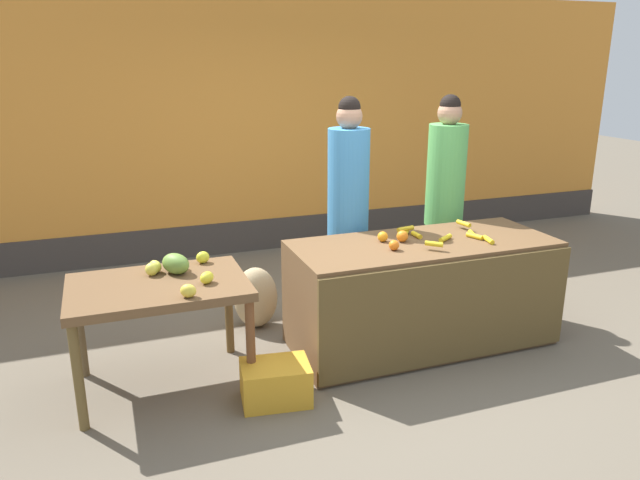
{
  "coord_description": "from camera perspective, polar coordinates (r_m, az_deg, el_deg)",
  "views": [
    {
      "loc": [
        -1.75,
        -3.79,
        2.15
      ],
      "look_at": [
        -0.3,
        0.15,
        0.88
      ],
      "focal_mm": 33.78,
      "sensor_mm": 36.0,
      "label": 1
    }
  ],
  "objects": [
    {
      "name": "ground_plane",
      "position": [
        4.7,
        4.18,
        -10.43
      ],
      "size": [
        24.0,
        24.0,
        0.0
      ],
      "primitive_type": "plane",
      "color": "#665B4C"
    },
    {
      "name": "banana_bunch_pile",
      "position": [
        4.71,
        11.77,
        0.54
      ],
      "size": [
        0.62,
        0.57,
        0.07
      ],
      "color": "gold",
      "rests_on": "fruit_stall_counter"
    },
    {
      "name": "vendor_woman_green_shirt",
      "position": [
        5.47,
        11.7,
        3.7
      ],
      "size": [
        0.34,
        0.34,
        1.86
      ],
      "color": "#33333D",
      "rests_on": "ground"
    },
    {
      "name": "fruit_stall_counter",
      "position": [
        4.72,
        9.64,
        -5.0
      ],
      "size": [
        2.0,
        0.84,
        0.83
      ],
      "color": "brown",
      "rests_on": "ground"
    },
    {
      "name": "produce_sack",
      "position": [
        5.01,
        -6.11,
        -5.44
      ],
      "size": [
        0.39,
        0.33,
        0.52
      ],
      "primitive_type": "ellipsoid",
      "rotation": [
        0.0,
        0.0,
        3.04
      ],
      "color": "tan",
      "rests_on": "ground"
    },
    {
      "name": "orange_pile",
      "position": [
        4.49,
        7.03,
        0.12
      ],
      "size": [
        0.23,
        0.3,
        0.09
      ],
      "color": "orange",
      "rests_on": "fruit_stall_counter"
    },
    {
      "name": "vendor_woman_blue_shirt",
      "position": [
        4.98,
        2.67,
        2.8
      ],
      "size": [
        0.34,
        0.34,
        1.87
      ],
      "color": "#33333D",
      "rests_on": "ground"
    },
    {
      "name": "side_table_wooden",
      "position": [
        4.08,
        -15.02,
        -5.11
      ],
      "size": [
        1.14,
        0.79,
        0.75
      ],
      "color": "brown",
      "rests_on": "ground"
    },
    {
      "name": "market_wall_back",
      "position": [
        6.92,
        -5.47,
        10.5
      ],
      "size": [
        9.56,
        0.23,
        2.85
      ],
      "color": "orange",
      "rests_on": "ground"
    },
    {
      "name": "produce_crate",
      "position": [
        4.03,
        -4.23,
        -13.32
      ],
      "size": [
        0.48,
        0.38,
        0.26
      ],
      "primitive_type": "cube",
      "rotation": [
        0.0,
        0.0,
        -0.14
      ],
      "color": "gold",
      "rests_on": "ground"
    },
    {
      "name": "mango_papaya_pile",
      "position": [
        4.15,
        -13.32,
        -2.48
      ],
      "size": [
        0.48,
        0.72,
        0.14
      ],
      "color": "yellow",
      "rests_on": "side_table_wooden"
    }
  ]
}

